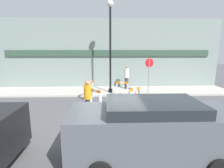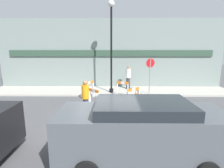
# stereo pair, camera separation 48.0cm
# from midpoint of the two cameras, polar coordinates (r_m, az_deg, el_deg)

# --- Properties ---
(ground_plane) EXTENTS (60.00, 60.00, 0.00)m
(ground_plane) POSITION_cam_midpoint_polar(r_m,az_deg,el_deg) (7.48, -2.27, -13.35)
(ground_plane) COLOR #4C4C4F
(sidewalk_slab) EXTENTS (18.00, 2.86, 0.11)m
(sidewalk_slab) POSITION_cam_midpoint_polar(r_m,az_deg,el_deg) (13.09, -2.12, -2.24)
(sidewalk_slab) COLOR #ADA89E
(sidewalk_slab) RESTS_ON ground_plane
(storefront_facade) EXTENTS (18.00, 0.22, 5.50)m
(storefront_facade) POSITION_cam_midpoint_polar(r_m,az_deg,el_deg) (14.24, -2.18, 9.81)
(storefront_facade) COLOR gray
(storefront_facade) RESTS_ON ground_plane
(streetlamp_post) EXTENTS (0.44, 0.44, 6.13)m
(streetlamp_post) POSITION_cam_midpoint_polar(r_m,az_deg,el_deg) (12.13, -1.73, 15.43)
(streetlamp_post) COLOR black
(streetlamp_post) RESTS_ON sidewalk_slab
(stop_sign) EXTENTS (0.59, 0.16, 2.41)m
(stop_sign) POSITION_cam_midpoint_polar(r_m,az_deg,el_deg) (12.05, 10.87, 4.42)
(stop_sign) COLOR gray
(stop_sign) RESTS_ON sidewalk_slab
(barricade_0) EXTENTS (0.75, 0.65, 1.12)m
(barricade_0) POSITION_cam_midpoint_polar(r_m,az_deg,el_deg) (9.37, 5.91, -4.34)
(barricade_0) COLOR white
(barricade_0) RESTS_ON ground_plane
(barricade_1) EXTENTS (0.78, 0.34, 1.05)m
(barricade_1) POSITION_cam_midpoint_polar(r_m,az_deg,el_deg) (11.47, 2.14, -1.61)
(barricade_1) COLOR white
(barricade_1) RESTS_ON ground_plane
(barricade_2) EXTENTS (0.54, 0.81, 1.12)m
(barricade_2) POSITION_cam_midpoint_polar(r_m,az_deg,el_deg) (11.21, -8.77, -1.80)
(barricade_2) COLOR white
(barricade_2) RESTS_ON ground_plane
(barricade_3) EXTENTS (0.66, 0.66, 1.09)m
(barricade_3) POSITION_cam_midpoint_polar(r_m,az_deg,el_deg) (9.15, -6.96, -4.88)
(barricade_3) COLOR white
(barricade_3) RESTS_ON ground_plane
(traffic_cone_0) EXTENTS (0.30, 0.30, 0.58)m
(traffic_cone_0) POSITION_cam_midpoint_polar(r_m,az_deg,el_deg) (10.90, 8.22, -3.93)
(traffic_cone_0) COLOR black
(traffic_cone_0) RESTS_ON ground_plane
(traffic_cone_1) EXTENTS (0.30, 0.30, 0.53)m
(traffic_cone_1) POSITION_cam_midpoint_polar(r_m,az_deg,el_deg) (9.31, -0.55, -6.63)
(traffic_cone_1) COLOR black
(traffic_cone_1) RESTS_ON ground_plane
(traffic_cone_2) EXTENTS (0.30, 0.30, 0.49)m
(traffic_cone_2) POSITION_cam_midpoint_polar(r_m,az_deg,el_deg) (10.46, 6.34, -4.78)
(traffic_cone_2) COLOR black
(traffic_cone_2) RESTS_ON ground_plane
(traffic_cone_3) EXTENTS (0.30, 0.30, 0.73)m
(traffic_cone_3) POSITION_cam_midpoint_polar(r_m,az_deg,el_deg) (8.72, 3.32, -7.20)
(traffic_cone_3) COLOR black
(traffic_cone_3) RESTS_ON ground_plane
(traffic_cone_4) EXTENTS (0.30, 0.30, 0.73)m
(traffic_cone_4) POSITION_cam_midpoint_polar(r_m,az_deg,el_deg) (11.36, 6.60, -2.87)
(traffic_cone_4) COLOR black
(traffic_cone_4) RESTS_ON ground_plane
(person_worker) EXTENTS (0.47, 0.47, 1.67)m
(person_worker) POSITION_cam_midpoint_polar(r_m,az_deg,el_deg) (8.46, -9.58, -4.09)
(person_worker) COLOR #33333D
(person_worker) RESTS_ON ground_plane
(person_pedestrian) EXTENTS (0.51, 0.51, 1.77)m
(person_pedestrian) POSITION_cam_midpoint_polar(r_m,az_deg,el_deg) (13.43, 3.73, 2.44)
(person_pedestrian) COLOR #33333D
(person_pedestrian) RESTS_ON sidewalk_slab
(parked_car_1) EXTENTS (4.53, 1.88, 1.76)m
(parked_car_1) POSITION_cam_midpoint_polar(r_m,az_deg,el_deg) (5.02, 10.16, -13.95)
(parked_car_1) COLOR #4C5156
(parked_car_1) RESTS_ON ground_plane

